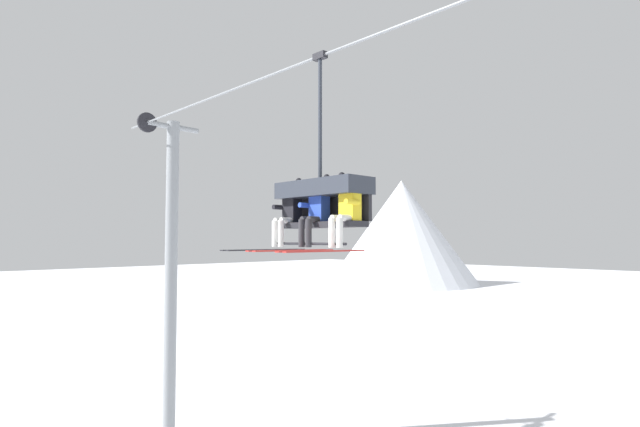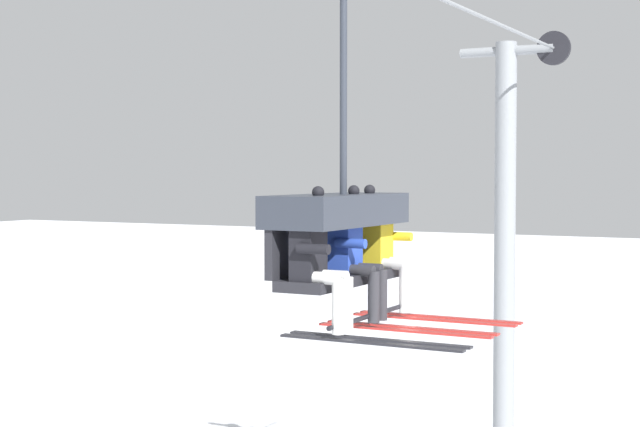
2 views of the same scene
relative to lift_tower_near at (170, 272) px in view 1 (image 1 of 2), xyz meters
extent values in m
cone|color=white|center=(-26.89, 46.97, 2.01)|extent=(19.85, 19.85, 13.75)
cylinder|color=gray|center=(0.00, 0.02, -0.23)|extent=(0.36, 0.36, 9.26)
cylinder|color=gray|center=(0.00, 0.02, 4.25)|extent=(0.16, 1.60, 0.16)
cylinder|color=black|center=(0.00, -0.78, 4.25)|extent=(0.08, 0.56, 0.56)
cylinder|color=gray|center=(7.41, -0.78, 4.25)|extent=(16.83, 0.05, 0.05)
cube|color=#232328|center=(7.04, -0.78, 1.20)|extent=(1.86, 0.48, 0.10)
cube|color=#232328|center=(7.04, -0.50, 1.47)|extent=(1.86, 0.08, 0.45)
cube|color=#2D333D|center=(7.04, -0.72, 1.85)|extent=(1.89, 0.68, 0.30)
cylinder|color=black|center=(7.04, -1.10, 0.87)|extent=(1.86, 0.04, 0.04)
cylinder|color=#2D333D|center=(7.04, -0.78, 3.10)|extent=(0.07, 0.07, 2.20)
cube|color=black|center=(7.04, -0.78, 4.25)|extent=(0.28, 0.12, 0.12)
cube|color=black|center=(6.31, -0.80, 1.51)|extent=(0.32, 0.22, 0.52)
sphere|color=silver|center=(6.31, -0.80, 1.87)|extent=(0.22, 0.22, 0.22)
ellipsoid|color=black|center=(6.31, -0.91, 1.87)|extent=(0.17, 0.04, 0.08)
cylinder|color=silver|center=(6.22, -0.97, 1.29)|extent=(0.11, 0.34, 0.11)
cylinder|color=silver|center=(6.39, -0.97, 1.29)|extent=(0.11, 0.34, 0.11)
cylinder|color=silver|center=(6.22, -1.14, 1.05)|extent=(0.11, 0.11, 0.48)
cylinder|color=silver|center=(6.39, -1.14, 1.05)|extent=(0.11, 0.11, 0.48)
cube|color=#232328|center=(6.22, -1.44, 0.76)|extent=(0.09, 1.70, 0.02)
cube|color=#232328|center=(6.39, -1.44, 0.76)|extent=(0.09, 1.70, 0.02)
cylinder|color=black|center=(6.12, -0.95, 1.55)|extent=(0.09, 0.30, 0.09)
cylinder|color=black|center=(6.49, -0.80, 1.86)|extent=(0.09, 0.09, 0.30)
sphere|color=black|center=(6.49, -0.80, 2.03)|extent=(0.11, 0.11, 0.11)
cube|color=#2847B7|center=(7.04, -0.80, 1.51)|extent=(0.32, 0.22, 0.52)
sphere|color=silver|center=(7.04, -0.80, 1.87)|extent=(0.22, 0.22, 0.22)
ellipsoid|color=black|center=(7.04, -0.91, 1.87)|extent=(0.17, 0.04, 0.08)
cylinder|color=#2D2D33|center=(6.96, -0.97, 1.29)|extent=(0.11, 0.34, 0.11)
cylinder|color=#2D2D33|center=(7.13, -0.97, 1.29)|extent=(0.11, 0.34, 0.11)
cylinder|color=#2D2D33|center=(6.96, -1.14, 1.05)|extent=(0.11, 0.11, 0.48)
cylinder|color=#2D2D33|center=(7.13, -1.14, 1.05)|extent=(0.11, 0.11, 0.48)
cube|color=#B22823|center=(6.96, -1.44, 0.76)|extent=(0.09, 1.70, 0.02)
cube|color=#B22823|center=(7.13, -1.44, 0.76)|extent=(0.09, 1.70, 0.02)
cylinder|color=#2847B7|center=(6.86, -0.95, 1.55)|extent=(0.09, 0.30, 0.09)
cylinder|color=#2847B7|center=(7.23, -0.80, 1.86)|extent=(0.09, 0.09, 0.30)
sphere|color=black|center=(7.23, -0.80, 2.03)|extent=(0.11, 0.11, 0.11)
cube|color=yellow|center=(7.78, -0.80, 1.51)|extent=(0.32, 0.22, 0.52)
sphere|color=maroon|center=(7.78, -0.80, 1.87)|extent=(0.22, 0.22, 0.22)
ellipsoid|color=black|center=(7.78, -0.91, 1.87)|extent=(0.17, 0.04, 0.08)
cylinder|color=silver|center=(7.70, -0.97, 1.29)|extent=(0.11, 0.34, 0.11)
cylinder|color=silver|center=(7.87, -0.97, 1.29)|extent=(0.11, 0.34, 0.11)
cylinder|color=silver|center=(7.70, -1.14, 1.05)|extent=(0.11, 0.11, 0.48)
cylinder|color=silver|center=(7.87, -1.14, 1.05)|extent=(0.11, 0.11, 0.48)
cube|color=#B22823|center=(7.70, -1.44, 0.76)|extent=(0.09, 1.70, 0.02)
cube|color=#B22823|center=(7.87, -1.44, 0.76)|extent=(0.09, 1.70, 0.02)
cylinder|color=yellow|center=(7.60, -0.80, 1.86)|extent=(0.09, 0.09, 0.30)
sphere|color=black|center=(7.60, -0.80, 2.03)|extent=(0.11, 0.11, 0.11)
cylinder|color=yellow|center=(7.97, -0.95, 1.55)|extent=(0.09, 0.30, 0.09)
camera|label=1|loc=(13.40, -6.90, 0.93)|focal=28.00mm
camera|label=2|loc=(-1.30, -4.92, 2.21)|focal=55.00mm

